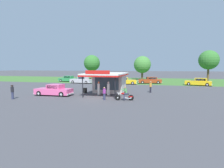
{
  "coord_description": "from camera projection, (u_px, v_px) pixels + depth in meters",
  "views": [
    {
      "loc": [
        7.04,
        -20.14,
        3.77
      ],
      "look_at": [
        1.01,
        3.93,
        1.4
      ],
      "focal_mm": 28.52,
      "sensor_mm": 36.0,
      "label": 1
    }
  ],
  "objects": [
    {
      "name": "gas_pump_nearside",
      "position": [
        99.0,
        89.0,
        23.74
      ],
      "size": [
        0.44,
        0.44,
        1.84
      ],
      "color": "slate",
      "rests_on": "ground"
    },
    {
      "name": "grass_verge_strip",
      "position": [
        131.0,
        80.0,
        50.48
      ],
      "size": [
        120.0,
        24.0,
        0.01
      ],
      "primitive_type": "cube",
      "color": "#3D6B2D",
      "rests_on": "ground"
    },
    {
      "name": "bystander_strolling_foreground",
      "position": [
        104.0,
        93.0,
        20.38
      ],
      "size": [
        0.34,
        0.34,
        1.5
      ],
      "color": "#2D3351",
      "rests_on": "ground"
    },
    {
      "name": "parked_car_back_row_right",
      "position": [
        150.0,
        80.0,
        41.08
      ],
      "size": [
        5.64,
        3.0,
        1.49
      ],
      "color": "#993819",
      "rests_on": "ground"
    },
    {
      "name": "service_station_kiosk",
      "position": [
        109.0,
        81.0,
        26.21
      ],
      "size": [
        5.02,
        7.82,
        3.38
      ],
      "color": "beige",
      "rests_on": "ground"
    },
    {
      "name": "bystander_admiring_sedan",
      "position": [
        12.0,
        91.0,
        20.88
      ],
      "size": [
        0.37,
        0.37,
        1.69
      ],
      "color": "#2D3351",
      "rests_on": "ground"
    },
    {
      "name": "ground_plane",
      "position": [
        96.0,
        98.0,
        21.51
      ],
      "size": [
        300.0,
        300.0,
        0.0
      ],
      "primitive_type": "plane",
      "color": "#424247"
    },
    {
      "name": "tree_oak_distant_spare",
      "position": [
        142.0,
        65.0,
        52.23
      ],
      "size": [
        5.0,
        5.0,
        6.99
      ],
      "color": "brown",
      "rests_on": "ground"
    },
    {
      "name": "parked_car_back_row_centre_left",
      "position": [
        82.0,
        80.0,
        41.43
      ],
      "size": [
        5.65,
        2.6,
        1.6
      ],
      "color": "#B7B7BC",
      "rests_on": "ground"
    },
    {
      "name": "tree_oak_centre",
      "position": [
        209.0,
        60.0,
        44.17
      ],
      "size": [
        4.8,
        4.8,
        7.94
      ],
      "color": "brown",
      "rests_on": "ground"
    },
    {
      "name": "tree_oak_right",
      "position": [
        92.0,
        63.0,
        54.59
      ],
      "size": [
        4.93,
        4.93,
        7.45
      ],
      "color": "brown",
      "rests_on": "ground"
    },
    {
      "name": "parked_car_back_row_left",
      "position": [
        199.0,
        82.0,
        36.37
      ],
      "size": [
        5.42,
        3.17,
        1.54
      ],
      "color": "gold",
      "rests_on": "ground"
    },
    {
      "name": "gas_pump_offside",
      "position": [
        108.0,
        89.0,
        23.41
      ],
      "size": [
        0.44,
        0.44,
        1.86
      ],
      "color": "slate",
      "rests_on": "ground"
    },
    {
      "name": "bystander_standing_back_lot",
      "position": [
        151.0,
        87.0,
        26.23
      ],
      "size": [
        0.34,
        0.34,
        1.71
      ],
      "color": "black",
      "rests_on": "ground"
    },
    {
      "name": "parked_car_second_row_spare",
      "position": [
        124.0,
        81.0,
        39.23
      ],
      "size": [
        5.53,
        2.82,
        1.46
      ],
      "color": "gold",
      "rests_on": "ground"
    },
    {
      "name": "spare_tire_stack",
      "position": [
        85.0,
        90.0,
        26.03
      ],
      "size": [
        0.6,
        0.6,
        0.72
      ],
      "color": "black",
      "rests_on": "ground"
    },
    {
      "name": "motorcycle_with_rider",
      "position": [
        125.0,
        95.0,
        20.12
      ],
      "size": [
        2.12,
        0.73,
        1.58
      ],
      "color": "black",
      "rests_on": "ground"
    },
    {
      "name": "parked_car_back_row_centre",
      "position": [
        68.0,
        79.0,
        46.03
      ],
      "size": [
        4.96,
        2.21,
        1.5
      ],
      "color": "#2D844C",
      "rests_on": "ground"
    },
    {
      "name": "featured_classic_sedan",
      "position": [
        54.0,
        90.0,
        23.7
      ],
      "size": [
        5.02,
        2.04,
        1.49
      ],
      "color": "#E55993",
      "rests_on": "ground"
    }
  ]
}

